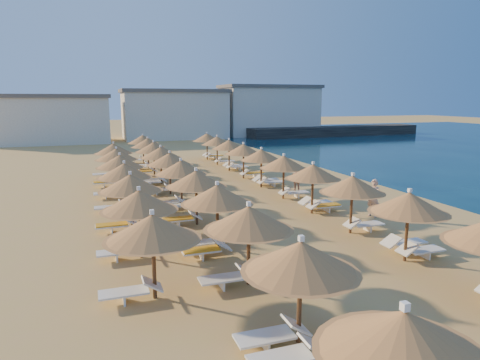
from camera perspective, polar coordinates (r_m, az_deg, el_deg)
name	(u,v)px	position (r m, az deg, el deg)	size (l,w,h in m)	color
ground	(281,219)	(21.41, 5.47, -5.18)	(220.00, 220.00, 0.00)	tan
jetty	(335,131)	(71.57, 12.61, 6.39)	(30.00, 4.00, 1.50)	black
hotel_blocks	(180,114)	(65.91, -8.04, 8.76)	(48.61, 11.26, 8.10)	white
parasol_row_east	(284,163)	(25.32, 5.86, 2.28)	(2.87, 38.19, 2.72)	brown
parasol_row_west	(181,168)	(23.41, -7.88, 1.55)	(2.87, 38.19, 2.72)	brown
parasol_row_inland	(124,171)	(23.03, -15.16, 1.12)	(2.87, 24.06, 2.72)	brown
loungers	(216,198)	(24.16, -3.19, -2.47)	(12.33, 36.87, 0.66)	white
beachgoer_a	(374,198)	(22.54, 17.41, -2.31)	(0.70, 0.46, 1.91)	tan
beachgoer_c	(297,180)	(27.03, 7.55, -0.06)	(0.98, 0.41, 1.67)	tan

